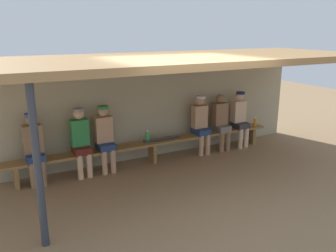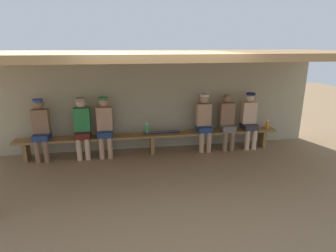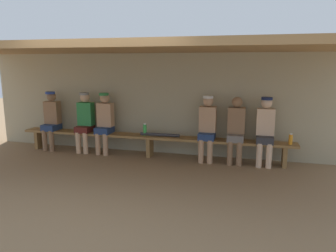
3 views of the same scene
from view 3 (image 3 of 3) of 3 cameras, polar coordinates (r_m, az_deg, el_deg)
The scene contains 13 objects.
ground_plane at distance 5.61m, azimuth -8.20°, elevation -9.69°, with size 24.00×24.00×0.00m, color #8C6D4C.
back_wall at distance 7.19m, azimuth -2.23°, elevation 4.04°, with size 8.00×0.20×2.20m, color tan.
dugout_roof at distance 5.91m, azimuth -6.11°, elevation 13.74°, with size 8.00×2.80×0.12m, color #9E7547.
bench at distance 6.89m, azimuth -3.28°, elevation -2.30°, with size 6.00×0.36×0.46m.
player_in_white at distance 7.21m, azimuth -11.25°, elevation 1.02°, with size 0.34×0.42×1.34m.
player_near_post at distance 7.43m, azimuth -14.59°, elevation 1.17°, with size 0.34×0.42×1.34m.
player_with_sunglasses at distance 6.50m, azimuth 12.01°, elevation -0.25°, with size 0.34×0.42×1.34m.
player_in_blue at distance 7.89m, azimuth -20.05°, elevation 1.41°, with size 0.34×0.42×1.34m.
player_shirtless_tan at distance 6.50m, azimuth 16.94°, elevation -0.35°, with size 0.34×0.42×1.34m.
player_in_red at distance 6.55m, azimuth 7.00°, elevation 0.14°, with size 0.34×0.42×1.34m.
water_bottle_orange at distance 6.54m, azimuth 21.00°, elevation -2.20°, with size 0.07×0.07×0.21m.
water_bottle_clear at distance 6.89m, azimuth -4.13°, elevation -0.64°, with size 0.07×0.07×0.26m.
baseball_bat at distance 6.80m, azimuth -1.46°, elevation -1.55°, with size 0.07×0.07×0.86m, color #333338.
Camera 3 is at (2.09, -4.82, 1.98)m, focal length 34.22 mm.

